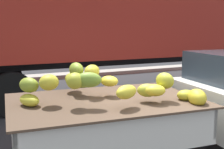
{
  "coord_description": "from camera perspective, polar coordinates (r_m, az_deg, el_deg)",
  "views": [
    {
      "loc": [
        -2.78,
        -3.49,
        2.15
      ],
      "look_at": [
        -0.79,
        0.78,
        1.38
      ],
      "focal_mm": 47.2,
      "sensor_mm": 36.0,
      "label": 1
    }
  ],
  "objects": [
    {
      "name": "curb_strip",
      "position": [
        12.61,
        -11.86,
        -0.37
      ],
      "size": [
        80.0,
        0.8,
        0.16
      ],
      "primitive_type": "cube",
      "color": "gray",
      "rests_on": "ground"
    },
    {
      "name": "semi_trailer",
      "position": [
        9.43,
        2.16,
        11.65
      ],
      "size": [
        12.03,
        2.75,
        3.95
      ],
      "rotation": [
        0.0,
        0.0,
        -0.01
      ],
      "color": "maroon",
      "rests_on": "ground"
    },
    {
      "name": "pickup_truck",
      "position": [
        5.31,
        18.57,
        -4.94
      ],
      "size": [
        5.02,
        2.2,
        1.7
      ],
      "rotation": [
        0.0,
        0.0,
        -0.08
      ],
      "color": "silver",
      "rests_on": "ground"
    }
  ]
}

